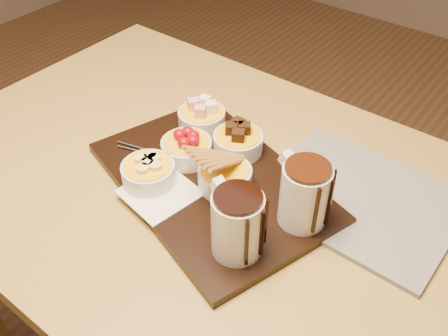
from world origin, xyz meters
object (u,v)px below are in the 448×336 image
Objects in this scene: pitcher_dark_chocolate at (237,225)px; pitcher_milk_chocolate at (304,195)px; bowl_strawberries at (187,150)px; newspaper at (359,198)px; serving_board at (212,182)px; dining_table at (209,214)px.

pitcher_dark_chocolate and pitcher_milk_chocolate have the same top height.
bowl_strawberries reaches higher than newspaper.
serving_board is 4.05× the size of pitcher_milk_chocolate.
pitcher_milk_chocolate reaches higher than dining_table.
serving_board is 0.08m from bowl_strawberries.
newspaper is at bearing 85.05° from pitcher_dark_chocolate.
pitcher_milk_chocolate is (0.27, -0.01, 0.04)m from bowl_strawberries.
pitcher_milk_chocolate is at bearing -112.15° from newspaper.
pitcher_dark_chocolate reaches higher than bowl_strawberries.
pitcher_dark_chocolate is 0.33× the size of newspaper.
pitcher_dark_chocolate reaches higher than newspaper.
pitcher_milk_chocolate is at bearing 21.80° from serving_board.
pitcher_dark_chocolate is at bearing -111.61° from newspaper.
serving_board reaches higher than newspaper.
bowl_strawberries is (-0.08, 0.02, 0.03)m from serving_board.
serving_board is 0.19m from pitcher_dark_chocolate.
newspaper is (0.24, 0.14, -0.00)m from serving_board.
bowl_strawberries reaches higher than serving_board.
dining_table is 2.61× the size of serving_board.
pitcher_milk_chocolate is at bearing 85.60° from pitcher_dark_chocolate.
bowl_strawberries is 0.29× the size of newspaper.
pitcher_milk_chocolate is 0.33× the size of newspaper.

